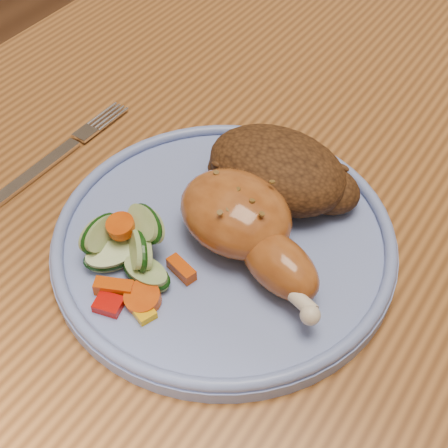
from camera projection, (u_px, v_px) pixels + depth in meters
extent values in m
cube|color=#935827|center=(372.00, 199.00, 0.57)|extent=(0.90, 1.40, 0.04)
cube|color=brown|center=(302.00, 75.00, 1.35)|extent=(0.06, 0.06, 0.71)
cylinder|color=#4C2D16|center=(321.00, 239.00, 1.23)|extent=(0.04, 0.04, 0.41)
cylinder|color=#4C2D16|center=(395.00, 141.00, 1.43)|extent=(0.04, 0.04, 0.41)
cylinder|color=#6A7EC0|center=(224.00, 242.00, 0.50)|extent=(0.27, 0.27, 0.01)
torus|color=#6A7EC0|center=(224.00, 233.00, 0.49)|extent=(0.27, 0.27, 0.01)
ellipsoid|color=#A35622|center=(236.00, 213.00, 0.48)|extent=(0.11, 0.09, 0.05)
ellipsoid|color=#A35622|center=(279.00, 264.00, 0.45)|extent=(0.08, 0.06, 0.04)
sphere|color=beige|center=(310.00, 315.00, 0.42)|extent=(0.01, 0.01, 0.01)
ellipsoid|color=#442611|center=(277.00, 169.00, 0.52)|extent=(0.12, 0.09, 0.05)
ellipsoid|color=#442611|center=(325.00, 188.00, 0.51)|extent=(0.06, 0.05, 0.03)
ellipsoid|color=#442611|center=(236.00, 169.00, 0.53)|extent=(0.05, 0.05, 0.03)
cube|color=#A50A05|center=(109.00, 304.00, 0.45)|extent=(0.02, 0.02, 0.01)
cube|color=#E5A507|center=(144.00, 312.00, 0.44)|extent=(0.02, 0.02, 0.01)
cylinder|color=#D04A06|center=(117.00, 232.00, 0.49)|extent=(0.02, 0.02, 0.01)
cube|color=#D04A06|center=(114.00, 288.00, 0.46)|extent=(0.03, 0.02, 0.01)
cylinder|color=#D04A06|center=(121.00, 226.00, 0.47)|extent=(0.02, 0.02, 0.01)
cylinder|color=#D04A06|center=(143.00, 298.00, 0.45)|extent=(0.03, 0.03, 0.01)
cube|color=#D04A06|center=(181.00, 269.00, 0.47)|extent=(0.03, 0.02, 0.01)
cylinder|color=#A3B978|center=(146.00, 224.00, 0.47)|extent=(0.05, 0.05, 0.03)
cylinder|color=#A3B978|center=(111.00, 256.00, 0.47)|extent=(0.05, 0.05, 0.02)
cylinder|color=#A3B978|center=(140.00, 249.00, 0.46)|extent=(0.04, 0.04, 0.04)
cylinder|color=#A3B978|center=(128.00, 242.00, 0.48)|extent=(0.04, 0.04, 0.02)
cylinder|color=#A3B978|center=(147.00, 273.00, 0.46)|extent=(0.04, 0.04, 0.01)
cylinder|color=#A3B978|center=(100.00, 233.00, 0.47)|extent=(0.03, 0.04, 0.04)
cube|color=silver|center=(31.00, 175.00, 0.56)|extent=(0.01, 0.11, 0.00)
cube|color=silver|center=(85.00, 133.00, 0.60)|extent=(0.02, 0.06, 0.00)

